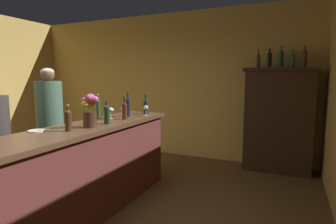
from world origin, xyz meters
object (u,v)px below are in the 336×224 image
Objects in this scene: display_bottle_left at (258,60)px; flower_arrangement at (90,111)px; wine_glass_mid at (146,108)px; wine_glass_rear at (123,110)px; wine_bottle_malbec at (107,113)px; wine_bottle_pinot at (128,106)px; display_bottle_center at (281,58)px; patron_in_grey at (50,126)px; wine_bottle_syrah at (124,110)px; display_cabinet at (278,118)px; wine_bottle_rose at (146,105)px; bar_counter at (86,171)px; wine_glass_front at (111,110)px; display_bottle_right at (305,58)px; wine_bottle_merlot at (98,108)px; display_bottle_midright at (293,60)px; cheese_plate at (36,131)px; wine_bottle_riesling at (68,119)px; display_bottle_midleft at (269,59)px.

flower_arrangement is at bearing -119.61° from display_bottle_left.
wine_glass_rear is at bearing -119.10° from wine_glass_mid.
wine_bottle_pinot is at bearing 99.93° from wine_bottle_malbec.
display_bottle_left is 0.36m from display_bottle_center.
display_bottle_center reaches higher than patron_in_grey.
display_cabinet is at bearing 47.21° from wine_bottle_syrah.
wine_bottle_rose is at bearing 119.80° from wine_glass_mid.
wine_bottle_pinot is at bearing -138.44° from display_cabinet.
wine_glass_front is at bearing 95.91° from bar_counter.
wine_bottle_rose is at bearing 83.30° from wine_glass_rear.
wine_glass_front is at bearing -140.06° from display_bottle_right.
display_bottle_center is 0.21× the size of patron_in_grey.
bar_counter is 18.85× the size of wine_glass_mid.
wine_bottle_merlot is 3.11m from display_bottle_midright.
wine_bottle_malbec is 0.85× the size of display_bottle_right.
wine_glass_mid is (0.28, 0.45, -0.00)m from wine_glass_front.
cheese_plate is 3.83m from display_bottle_midright.
wine_bottle_riesling is (0.05, -0.28, 0.64)m from bar_counter.
bar_counter is 16.93× the size of cheese_plate.
wine_bottle_rose reaches higher than wine_bottle_malbec.
flower_arrangement is at bearing -127.80° from display_bottle_midright.
display_bottle_midleft is at bearing 180.00° from display_bottle_center.
wine_glass_mid is 2.62m from display_bottle_right.
display_bottle_midleft reaches higher than display_bottle_left.
wine_bottle_syrah is at bearing 7.03° from wine_glass_front.
display_cabinet is at bearing 0.00° from display_bottle_midleft.
wine_glass_mid reaches higher than bar_counter.
display_bottle_right is at bearing 36.20° from wine_glass_mid.
display_bottle_midright reaches higher than wine_glass_front.
wine_glass_rear is (0.01, -0.13, -0.04)m from wine_bottle_pinot.
display_cabinet reaches higher than wine_bottle_riesling.
display_bottle_right reaches higher than display_cabinet.
bar_counter is 3.25m from display_bottle_left.
display_bottle_midleft is (1.69, 1.66, 0.69)m from wine_bottle_pinot.
bar_counter is 19.10× the size of wine_glass_front.
display_bottle_left is at bearing 50.20° from wine_glass_front.
display_cabinet reaches higher than wine_bottle_rose.
wine_bottle_syrah is at bearing -132.79° from display_cabinet.
wine_glass_rear is at bearing 128.59° from wine_bottle_syrah.
wine_bottle_malbec is 1.00× the size of display_bottle_midright.
wine_bottle_rose is at bearing -148.98° from display_bottle_right.
display_bottle_left is (1.74, 2.03, 0.68)m from wine_bottle_merlot.
flower_arrangement is 3.27m from display_bottle_midright.
wine_bottle_riesling is 3.43m from display_bottle_center.
flower_arrangement is (-0.11, -1.05, 0.07)m from wine_glass_mid.
flower_arrangement is at bearing -92.66° from wine_bottle_syrah.
display_cabinet is 1.02× the size of patron_in_grey.
display_bottle_midleft is (1.79, 1.93, 0.73)m from wine_glass_front.
wine_glass_front is at bearing -104.48° from wine_bottle_rose.
cheese_plate is at bearing -130.10° from display_bottle_right.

